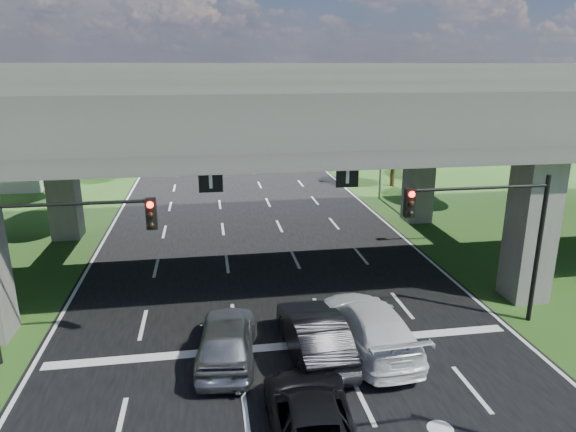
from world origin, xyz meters
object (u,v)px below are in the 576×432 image
object	(u,v)px
signal_right	(491,224)
car_silver	(227,338)
streetlight_beyond	(328,106)
streetlight_far	(378,122)
car_white	(368,325)
car_trailing	(311,417)
signal_left	(50,247)
car_dark	(314,334)

from	to	relation	value
signal_right	car_silver	world-z (taller)	signal_right
streetlight_beyond	car_silver	distance (m)	39.35
streetlight_far	car_white	xyz separation A→B (m)	(-7.19, -21.00, -4.96)
streetlight_far	car_trailing	xyz separation A→B (m)	(-10.22, -25.40, -5.11)
signal_left	car_dark	bearing A→B (deg)	-8.06
car_silver	car_trailing	distance (m)	4.83
car_dark	signal_right	bearing A→B (deg)	-172.61
car_white	signal_left	bearing A→B (deg)	-8.45
streetlight_beyond	car_white	xyz separation A→B (m)	(-7.19, -37.00, -4.96)
streetlight_beyond	car_white	size ratio (longest dim) A/B	1.69
streetlight_beyond	car_silver	size ratio (longest dim) A/B	2.06
streetlight_far	streetlight_beyond	size ratio (longest dim) A/B	1.00
streetlight_far	car_dark	distance (m)	23.74
signal_left	streetlight_far	bearing A→B (deg)	48.22
streetlight_beyond	streetlight_far	bearing A→B (deg)	-90.00
signal_right	car_silver	bearing A→B (deg)	-174.36
streetlight_beyond	car_silver	world-z (taller)	streetlight_beyond
signal_left	streetlight_far	xyz separation A→B (m)	(17.92, 20.06, 1.66)
streetlight_far	car_silver	distance (m)	24.88
car_dark	streetlight_beyond	bearing A→B (deg)	-106.51
streetlight_far	car_silver	xyz separation A→B (m)	(-12.29, -21.05, -4.99)
streetlight_beyond	signal_right	bearing A→B (deg)	-93.61
signal_left	car_dark	size ratio (longest dim) A/B	1.17
car_trailing	streetlight_beyond	bearing A→B (deg)	-100.83
car_dark	car_white	bearing A→B (deg)	-174.75
car_silver	car_white	size ratio (longest dim) A/B	0.82
signal_right	streetlight_far	bearing A→B (deg)	83.53
car_silver	car_white	xyz separation A→B (m)	(5.10, 0.05, 0.03)
signal_left	streetlight_beyond	bearing A→B (deg)	63.57
car_trailing	car_white	bearing A→B (deg)	-121.49
signal_left	car_trailing	distance (m)	9.99
car_white	car_trailing	world-z (taller)	car_white
signal_right	car_silver	xyz separation A→B (m)	(-10.02, -0.99, -3.33)
car_trailing	signal_left	bearing A→B (deg)	-31.73
car_silver	signal_left	bearing A→B (deg)	-3.51
streetlight_beyond	car_trailing	distance (m)	42.95
streetlight_far	car_dark	xyz separation A→B (m)	(-9.25, -21.28, -4.97)
signal_left	car_white	distance (m)	11.27
car_silver	car_trailing	bearing A→B (deg)	121.90
streetlight_far	car_white	distance (m)	22.74
signal_left	car_trailing	world-z (taller)	signal_left
car_silver	car_dark	xyz separation A→B (m)	(3.04, -0.24, 0.02)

